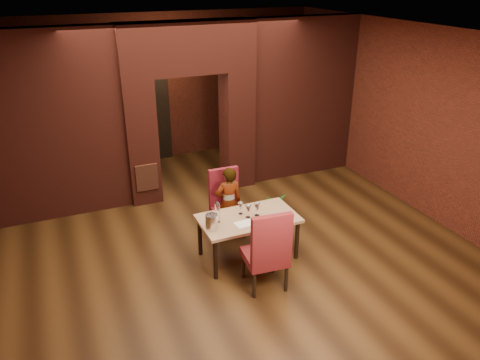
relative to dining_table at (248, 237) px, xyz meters
The scene contains 24 objects.
floor 0.67m from the dining_table, 94.31° to the left, with size 8.00×8.00×0.00m, color #402610.
ceiling 2.92m from the dining_table, 94.31° to the left, with size 7.00×8.00×0.04m, color silver.
wall_back 4.75m from the dining_table, 90.55° to the left, with size 7.00×0.04×3.20m, color maroon.
wall_front 3.65m from the dining_table, 90.73° to the right, with size 7.00×0.04×3.20m, color maroon.
wall_right 3.72m from the dining_table, ahead, with size 0.04×8.00×3.20m, color maroon.
pillar_left 2.88m from the dining_table, 111.07° to the left, with size 0.55×0.55×2.30m, color maroon.
pillar_right 2.85m from the dining_table, 70.64° to the left, with size 0.55×0.55×2.30m, color maroon.
lintel 3.53m from the dining_table, 90.97° to the left, with size 2.45×0.55×0.90m, color maroon.
wing_wall_left 3.75m from the dining_table, 133.01° to the left, with size 2.27×0.35×3.20m, color maroon.
wing_wall_right 3.69m from the dining_table, 48.04° to the left, with size 2.27×0.35×3.20m, color maroon.
vent_panel 2.50m from the dining_table, 113.51° to the left, with size 0.40×0.03×0.50m, color #9E4C2D.
rear_door 4.60m from the dining_table, 95.61° to the left, with size 0.90×0.08×2.10m, color black.
rear_door_frame 4.56m from the dining_table, 95.66° to the left, with size 1.02×0.04×2.22m, color black.
dining_table is the anchor object (origin of this frame).
chair_far 0.77m from the dining_table, 91.79° to the left, with size 0.50×0.50×1.09m, color maroon.
chair_near 0.77m from the dining_table, 96.08° to the right, with size 0.55×0.55×1.20m, color maroon.
person_seated 0.74m from the dining_table, 92.73° to the left, with size 0.44×0.29×1.20m, color beige.
wine_glass_a 0.46m from the dining_table, 113.54° to the left, with size 0.08×0.08×0.19m, color white, non-canonical shape.
wine_glass_b 0.44m from the dining_table, 148.25° to the right, with size 0.08×0.08×0.20m, color white, non-canonical shape.
wine_glass_c 0.46m from the dining_table, ahead, with size 0.08×0.08×0.21m, color white, non-canonical shape.
tasting_sheet 0.39m from the dining_table, 129.54° to the right, with size 0.26×0.19×0.00m, color white.
wine_bucket 0.76m from the dining_table, behind, with size 0.18×0.18×0.22m, color silver.
water_bottle 0.68m from the dining_table, behind, with size 0.07×0.07×0.32m, color white.
potted_plant 1.32m from the dining_table, 46.30° to the left, with size 0.40×0.35×0.45m, color #255E1C.
Camera 1 is at (-2.44, -6.08, 4.01)m, focal length 35.00 mm.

